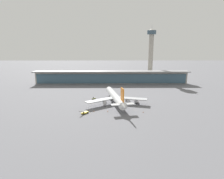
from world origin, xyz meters
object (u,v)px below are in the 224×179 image
at_px(airliner_on_stand, 115,97).
at_px(safety_cone_bravo, 94,111).
at_px(service_truck_mid_apron_red, 136,100).
at_px(control_tower, 151,50).
at_px(safety_cone_charlie, 143,112).
at_px(safety_cone_alpha, 108,111).
at_px(service_truck_under_wing_olive, 94,99).
at_px(service_truck_near_nose_yellow, 85,113).

bearing_deg(airliner_on_stand, safety_cone_bravo, -127.33).
xyz_separation_m(service_truck_mid_apron_red, control_tower, (36.08, 120.95, 37.96)).
xyz_separation_m(airliner_on_stand, safety_cone_bravo, (-14.47, -18.97, -4.72)).
height_order(airliner_on_stand, control_tower, control_tower).
relative_size(airliner_on_stand, safety_cone_charlie, 85.51).
xyz_separation_m(safety_cone_alpha, safety_cone_charlie, (22.87, -1.70, 0.00)).
height_order(service_truck_under_wing_olive, safety_cone_charlie, service_truck_under_wing_olive).
distance_m(service_truck_under_wing_olive, control_tower, 137.84).
bearing_deg(service_truck_near_nose_yellow, control_tower, 63.77).
height_order(service_truck_near_nose_yellow, service_truck_under_wing_olive, service_truck_near_nose_yellow).
bearing_deg(service_truck_under_wing_olive, safety_cone_charlie, -42.58).
bearing_deg(airliner_on_stand, service_truck_mid_apron_red, 8.95).
height_order(airliner_on_stand, safety_cone_bravo, airliner_on_stand).
distance_m(service_truck_under_wing_olive, service_truck_mid_apron_red, 34.22).
bearing_deg(control_tower, service_truck_mid_apron_red, -106.61).
relative_size(service_truck_under_wing_olive, safety_cone_bravo, 4.70).
relative_size(airliner_on_stand, control_tower, 0.82).
xyz_separation_m(service_truck_mid_apron_red, safety_cone_alpha, (-21.60, -21.70, -1.37)).
bearing_deg(safety_cone_bravo, safety_cone_charlie, -3.40).
bearing_deg(service_truck_mid_apron_red, service_truck_near_nose_yellow, -144.79).
bearing_deg(service_truck_under_wing_olive, safety_cone_bravo, -84.99).
xyz_separation_m(service_truck_near_nose_yellow, service_truck_mid_apron_red, (36.05, 25.44, 0.88)).
bearing_deg(safety_cone_bravo, service_truck_near_nose_yellow, -144.26).
xyz_separation_m(service_truck_mid_apron_red, safety_cone_charlie, (1.27, -23.40, -1.37)).
bearing_deg(control_tower, safety_cone_alpha, -112.02).
bearing_deg(safety_cone_alpha, service_truck_mid_apron_red, 45.14).
relative_size(airliner_on_stand, service_truck_mid_apron_red, 7.94).
xyz_separation_m(control_tower, safety_cone_charlie, (-34.82, -144.35, -39.33)).
distance_m(service_truck_mid_apron_red, safety_cone_bravo, 37.42).
xyz_separation_m(control_tower, safety_cone_bravo, (-66.67, -142.46, -39.33)).
xyz_separation_m(service_truck_mid_apron_red, safety_cone_bravo, (-30.59, -21.51, -1.37)).
relative_size(safety_cone_bravo, safety_cone_charlie, 1.00).
relative_size(control_tower, safety_cone_charlie, 103.91).
height_order(safety_cone_alpha, safety_cone_charlie, same).
height_order(service_truck_near_nose_yellow, safety_cone_bravo, service_truck_near_nose_yellow).
bearing_deg(service_truck_near_nose_yellow, safety_cone_charlie, 3.13).
height_order(airliner_on_stand, safety_cone_charlie, airliner_on_stand).
xyz_separation_m(airliner_on_stand, service_truck_mid_apron_red, (16.12, 2.54, -3.35)).
distance_m(service_truck_near_nose_yellow, service_truck_mid_apron_red, 44.14).
bearing_deg(safety_cone_alpha, service_truck_near_nose_yellow, -165.49).
bearing_deg(safety_cone_charlie, service_truck_under_wing_olive, 137.42).
xyz_separation_m(service_truck_near_nose_yellow, service_truck_under_wing_olive, (2.86, 33.71, 0.07)).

